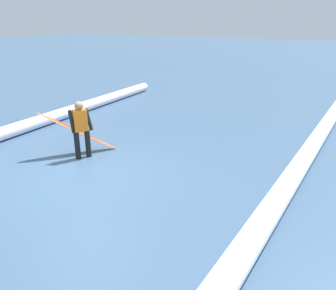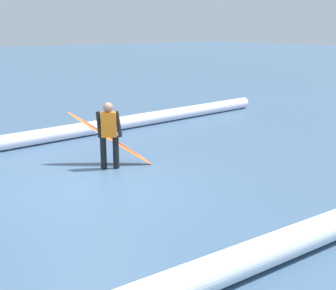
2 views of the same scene
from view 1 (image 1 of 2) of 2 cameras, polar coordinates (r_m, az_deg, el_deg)
name	(u,v)px [view 1 (image 1 of 2)]	position (r m, az deg, el deg)	size (l,w,h in m)	color
ground_plane	(82,179)	(7.71, -14.88, -5.78)	(135.65, 135.65, 0.00)	#3B5672
surfer	(81,127)	(8.60, -15.10, 3.12)	(0.45, 0.43, 1.51)	black
surfboard	(78,132)	(9.00, -15.50, 2.30)	(1.66, 1.52, 1.27)	#E55926
wave_crest_midground	(296,172)	(7.85, 21.57, -4.37)	(0.43, 0.43, 25.98)	white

